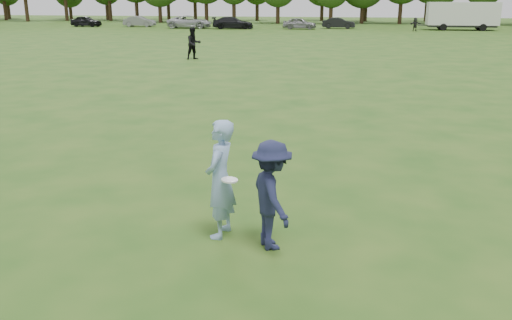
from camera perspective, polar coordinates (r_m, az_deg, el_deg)
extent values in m
plane|color=#224B15|center=(9.37, -0.78, -7.67)|extent=(200.00, 200.00, 0.00)
imported|color=#8AABD5|center=(8.94, -3.79, -2.03)|extent=(0.56, 0.78, 2.00)
imported|color=#1B203D|center=(8.55, 1.67, -3.72)|extent=(1.11, 1.32, 1.77)
imported|color=black|center=(35.38, -6.58, 12.09)|extent=(1.23, 1.20, 2.00)
imported|color=#242424|center=(66.59, 16.42, 13.54)|extent=(1.49, 1.01, 1.54)
imported|color=black|center=(76.93, -17.45, 13.76)|extent=(4.26, 2.14, 1.39)
imported|color=slate|center=(74.83, -12.16, 14.07)|extent=(4.15, 1.54, 1.36)
imported|color=#AEAEB3|center=(70.50, -7.01, 14.23)|extent=(5.68, 2.90, 1.53)
imported|color=black|center=(68.53, -2.45, 14.23)|extent=(5.23, 2.66, 1.45)
imported|color=gray|center=(68.10, 4.62, 14.14)|extent=(4.10, 1.70, 1.39)
imported|color=black|center=(69.88, 8.70, 14.06)|extent=(4.08, 1.56, 1.33)
cylinder|color=white|center=(8.68, -2.80, -2.12)|extent=(0.29, 0.29, 0.05)
cube|color=silver|center=(70.14, 20.91, 14.20)|extent=(8.00, 2.50, 2.60)
cube|color=black|center=(70.19, 20.79, 13.06)|extent=(7.60, 2.30, 0.25)
cylinder|color=black|center=(68.60, 19.12, 13.08)|extent=(0.80, 0.25, 0.80)
cylinder|color=black|center=(71.07, 18.82, 13.21)|extent=(0.80, 0.25, 0.80)
cylinder|color=black|center=(69.41, 22.79, 12.74)|extent=(0.80, 0.25, 0.80)
cylinder|color=black|center=(71.85, 22.37, 12.88)|extent=(0.80, 0.25, 0.80)
cube|color=#333333|center=(69.53, 17.14, 13.41)|extent=(1.20, 0.15, 0.12)
cylinder|color=#332114|center=(102.20, -24.92, 14.36)|extent=(0.56, 0.56, 4.13)
cylinder|color=#332114|center=(95.82, -23.02, 14.53)|extent=(0.56, 0.56, 4.18)
cylinder|color=#332114|center=(96.34, -19.37, 14.93)|extent=(0.56, 0.56, 4.26)
cylinder|color=#332114|center=(94.67, -15.12, 15.16)|extent=(0.56, 0.56, 3.91)
cylinder|color=#332114|center=(90.97, -12.44, 15.27)|extent=(0.56, 0.56, 3.83)
cylinder|color=#332114|center=(86.47, -10.06, 15.14)|extent=(0.56, 0.56, 3.25)
cylinder|color=#332114|center=(84.73, -5.24, 15.45)|extent=(0.56, 0.56, 3.71)
cylinder|color=#332114|center=(83.35, -2.33, 15.39)|extent=(0.56, 0.56, 3.46)
cylinder|color=#332114|center=(82.09, 2.31, 15.26)|extent=(0.56, 0.56, 3.14)
cylinder|color=#332114|center=(81.16, 7.88, 15.05)|extent=(0.56, 0.56, 3.01)
cylinder|color=#332114|center=(83.49, 11.10, 15.02)|extent=(0.56, 0.56, 3.23)
cylinder|color=#332114|center=(83.64, 14.95, 14.97)|extent=(0.56, 0.56, 3.77)
cylinder|color=#332114|center=(84.79, 18.47, 14.55)|extent=(0.56, 0.56, 3.33)
cylinder|color=#332114|center=(86.12, 22.65, 14.13)|extent=(0.56, 0.56, 3.22)
cylinder|color=#332114|center=(107.93, -24.60, 14.15)|extent=(0.56, 0.56, 2.97)
cylinder|color=#332114|center=(103.15, -18.93, 14.61)|extent=(0.56, 0.56, 2.73)
cylinder|color=#332114|center=(98.35, -15.40, 14.99)|extent=(0.56, 0.56, 3.25)
cylinder|color=#332114|center=(97.49, -9.20, 15.46)|extent=(0.56, 0.56, 3.62)
cylinder|color=#332114|center=(93.42, -6.42, 15.51)|extent=(0.56, 0.56, 3.61)
cylinder|color=#332114|center=(91.65, 0.12, 15.49)|extent=(0.56, 0.56, 3.29)
cylinder|color=#332114|center=(91.94, 6.95, 15.37)|extent=(0.56, 0.56, 3.28)
cylinder|color=#332114|center=(90.27, 11.45, 15.09)|extent=(0.56, 0.56, 3.11)
cylinder|color=#332114|center=(92.35, 17.49, 14.82)|extent=(0.56, 0.56, 3.50)
cylinder|color=#332114|center=(94.20, 22.29, 14.47)|extent=(0.56, 0.56, 3.80)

